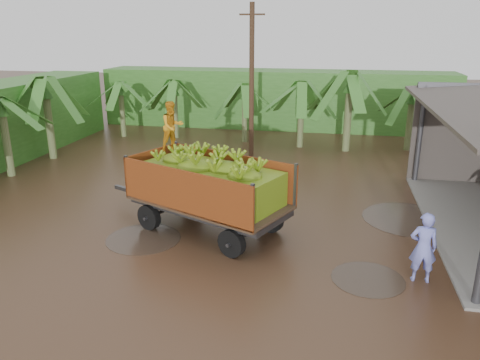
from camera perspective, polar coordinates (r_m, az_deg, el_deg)
ground at (r=15.42m, az=3.77°, el=-5.44°), size 100.00×100.00×0.00m
hedge_north at (r=30.58m, az=4.22°, el=9.84°), size 22.00×3.00×3.60m
banana_trailer at (r=14.48m, az=-3.91°, el=-0.69°), size 6.78×4.18×3.91m
man_blue at (r=12.62m, az=21.45°, el=-7.65°), size 0.69×0.46×1.86m
utility_pole at (r=22.91m, az=1.42°, el=11.92°), size 1.20×0.24×7.28m
banana_plants at (r=22.39m, az=-7.11°, el=6.70°), size 24.69×20.82×4.13m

